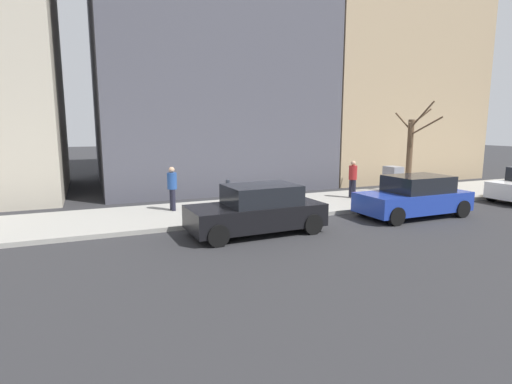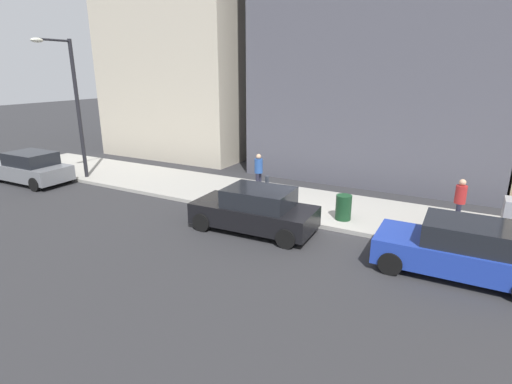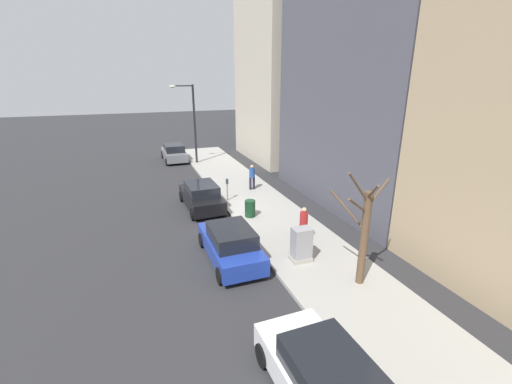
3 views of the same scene
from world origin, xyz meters
name	(u,v)px [view 2 (image 2 of 3)]	position (x,y,z in m)	size (l,w,h in m)	color
ground_plane	(304,226)	(0.00, 0.00, 0.00)	(120.00, 120.00, 0.00)	#2B2B2D
sidewalk	(323,207)	(2.00, 0.00, 0.07)	(4.00, 36.00, 0.15)	#9E9B93
parked_car_blue	(460,249)	(-1.29, -4.97, 0.74)	(1.96, 4.22, 1.52)	#1E389E
parked_car_black	(255,210)	(-1.20, 1.31, 0.74)	(2.06, 4.26, 1.52)	black
parked_car_grey	(30,168)	(-1.12, 13.82, 0.74)	(1.98, 4.23, 1.52)	slate
parking_meter	(267,189)	(0.45, 1.70, 0.98)	(0.14, 0.10, 1.35)	slate
utility_box	(511,222)	(1.30, -6.24, 0.85)	(0.83, 0.61, 1.43)	#A8A399
streetlamp	(72,98)	(0.28, 11.94, 4.02)	(1.97, 0.32, 6.50)	black
trash_bin	(343,207)	(0.90, -1.14, 0.60)	(0.56, 0.56, 0.90)	#14381E
pedestrian_near_meter	(460,200)	(2.17, -4.76, 1.09)	(0.40, 0.36, 1.66)	#1E1E2D
pedestrian_midblock	(259,170)	(2.56, 3.20, 1.09)	(0.40, 0.36, 1.66)	#1E1E2D
office_tower_right	(197,23)	(10.12, 11.78, 8.19)	(9.24, 9.24, 16.38)	#BCB29E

